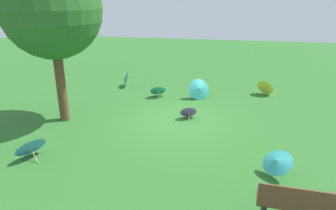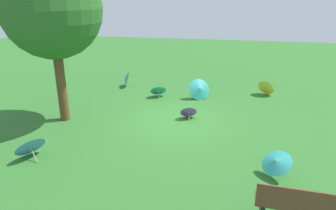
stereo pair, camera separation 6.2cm
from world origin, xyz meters
name	(u,v)px [view 1 (the left image)]	position (x,y,z in m)	size (l,w,h in m)	color
ground	(173,121)	(0.00, 0.00, 0.00)	(40.00, 40.00, 0.00)	#2D6B28
park_bench	(301,206)	(-3.25, 4.58, 0.47)	(1.63, 0.59, 0.90)	brown
shade_tree	(52,9)	(3.74, 0.57, 3.71)	(3.15, 3.15, 5.31)	brown
parasol_yellow_0	(266,87)	(-3.44, -3.68, 0.36)	(0.86, 0.77, 0.72)	tan
parasol_teal_0	(158,90)	(1.10, -2.52, 0.31)	(0.80, 0.73, 0.59)	tan
parasol_blue_0	(30,146)	(3.31, 3.21, 0.36)	(0.98, 1.03, 0.71)	tan
parasol_teal_1	(199,89)	(-0.67, -2.54, 0.44)	(1.06, 0.94, 0.87)	tan
parasol_purple_1	(188,111)	(-0.48, -0.40, 0.26)	(0.68, 0.58, 0.53)	tan
parasol_teal_2	(277,161)	(-3.04, 2.90, 0.42)	(0.98, 0.97, 0.68)	tan
parasol_teal_3	(125,79)	(2.92, -3.69, 0.39)	(0.82, 0.84, 0.78)	tan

